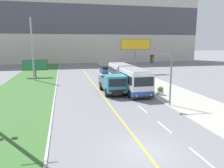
{
  "coord_description": "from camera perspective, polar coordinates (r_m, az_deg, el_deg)",
  "views": [
    {
      "loc": [
        -4.46,
        -11.06,
        6.2
      ],
      "look_at": [
        1.1,
        13.73,
        1.4
      ],
      "focal_mm": 35.0,
      "sensor_mm": 36.0,
      "label": 1
    }
  ],
  "objects": [
    {
      "name": "planter_round_second",
      "position": [
        31.26,
        8.6,
        0.18
      ],
      "size": [
        0.91,
        0.91,
        1.09
      ],
      "color": "silver",
      "rests_on": "sidewalk_right"
    },
    {
      "name": "planter_round_near",
      "position": [
        26.73,
        12.5,
        -1.82
      ],
      "size": [
        0.88,
        0.88,
        1.02
      ],
      "color": "silver",
      "rests_on": "sidewalk_right"
    },
    {
      "name": "ground_plane",
      "position": [
        13.44,
        8.64,
        -16.9
      ],
      "size": [
        300.0,
        300.0,
        0.0
      ],
      "primitive_type": "plane",
      "color": "slate"
    },
    {
      "name": "traffic_light_mast",
      "position": [
        21.71,
        13.65,
        3.32
      ],
      "size": [
        2.28,
        0.32,
        5.52
      ],
      "color": "slate",
      "rests_on": "ground_plane"
    },
    {
      "name": "dump_truck",
      "position": [
        26.56,
        0.4,
        -0.06
      ],
      "size": [
        2.44,
        6.77,
        2.47
      ],
      "color": "black",
      "rests_on": "ground_plane"
    },
    {
      "name": "car_distant",
      "position": [
        45.69,
        -1.73,
        3.76
      ],
      "size": [
        1.8,
        4.3,
        1.45
      ],
      "color": "#2D4784",
      "rests_on": "ground_plane"
    },
    {
      "name": "utility_pole_far",
      "position": [
        38.74,
        -20.12,
        8.58
      ],
      "size": [
        1.8,
        0.28,
        10.29
      ],
      "color": "#9E9E99",
      "rests_on": "ground_plane"
    },
    {
      "name": "billboard_large",
      "position": [
        45.45,
        6.23,
        9.89
      ],
      "size": [
        6.31,
        0.24,
        6.99
      ],
      "color": "#59595B",
      "rests_on": "ground_plane"
    },
    {
      "name": "billboard_small",
      "position": [
        41.86,
        -19.42,
        4.59
      ],
      "size": [
        4.29,
        0.24,
        3.22
      ],
      "color": "#59595B",
      "rests_on": "ground_plane"
    },
    {
      "name": "lane_marking_centre",
      "position": [
        15.14,
        7.28,
        -13.56
      ],
      "size": [
        2.88,
        140.0,
        0.01
      ],
      "color": "gold",
      "rests_on": "ground_plane"
    },
    {
      "name": "apartment_block_background",
      "position": [
        72.37,
        -9.41,
        15.6
      ],
      "size": [
        80.0,
        8.04,
        25.11
      ],
      "color": "beige",
      "rests_on": "ground_plane"
    },
    {
      "name": "city_bus",
      "position": [
        29.7,
        3.99,
        1.73
      ],
      "size": [
        2.68,
        12.82,
        3.12
      ],
      "color": "white",
      "rests_on": "ground_plane"
    }
  ]
}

